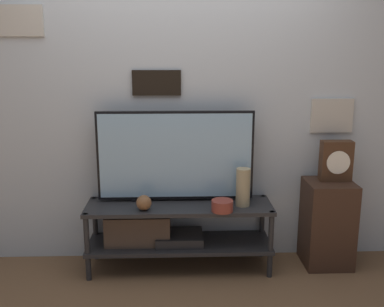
# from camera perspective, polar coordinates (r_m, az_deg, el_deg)

# --- Properties ---
(ground_plane) EXTENTS (12.00, 12.00, 0.00)m
(ground_plane) POSITION_cam_1_polar(r_m,az_deg,el_deg) (3.43, -1.55, -16.09)
(ground_plane) COLOR brown
(wall_back) EXTENTS (6.40, 0.08, 2.70)m
(wall_back) POSITION_cam_1_polar(r_m,az_deg,el_deg) (3.50, -1.77, 7.88)
(wall_back) COLOR #B2BCC6
(wall_back) RESTS_ON ground_plane
(media_console) EXTENTS (1.41, 0.41, 0.52)m
(media_console) POSITION_cam_1_polar(r_m,az_deg,el_deg) (3.50, -3.54, -9.44)
(media_console) COLOR #232326
(media_console) RESTS_ON ground_plane
(television) EXTENTS (1.19, 0.05, 0.70)m
(television) POSITION_cam_1_polar(r_m,az_deg,el_deg) (3.41, -2.11, -0.28)
(television) COLOR black
(television) RESTS_ON media_console
(vase_round_glass) EXTENTS (0.11, 0.11, 0.11)m
(vase_round_glass) POSITION_cam_1_polar(r_m,az_deg,el_deg) (3.32, -6.13, -6.24)
(vase_round_glass) COLOR brown
(vase_round_glass) RESTS_ON media_console
(vase_wide_bowl) EXTENTS (0.16, 0.16, 0.08)m
(vase_wide_bowl) POSITION_cam_1_polar(r_m,az_deg,el_deg) (3.29, 3.86, -6.63)
(vase_wide_bowl) COLOR brown
(vase_wide_bowl) RESTS_ON media_console
(vase_tall_ceramic) EXTENTS (0.11, 0.11, 0.29)m
(vase_tall_ceramic) POSITION_cam_1_polar(r_m,az_deg,el_deg) (3.39, 6.49, -4.27)
(vase_tall_ceramic) COLOR tan
(vase_tall_ceramic) RESTS_ON media_console
(side_table) EXTENTS (0.36, 0.35, 0.68)m
(side_table) POSITION_cam_1_polar(r_m,az_deg,el_deg) (3.72, 16.81, -8.47)
(side_table) COLOR #382319
(side_table) RESTS_ON ground_plane
(mantel_clock) EXTENTS (0.24, 0.11, 0.31)m
(mantel_clock) POSITION_cam_1_polar(r_m,az_deg,el_deg) (3.62, 17.82, -0.90)
(mantel_clock) COLOR #422819
(mantel_clock) RESTS_ON side_table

